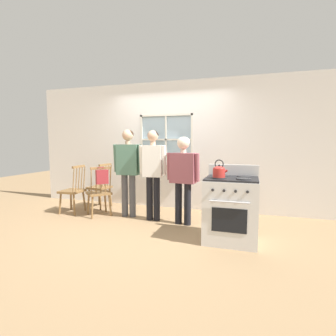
{
  "coord_description": "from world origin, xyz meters",
  "views": [
    {
      "loc": [
        1.66,
        -4.0,
        1.42
      ],
      "look_at": [
        0.36,
        0.08,
        1.0
      ],
      "focal_mm": 28.0,
      "sensor_mm": 36.0,
      "label": 1
    }
  ],
  "objects_px": {
    "person_teen_center": "(153,167)",
    "kettle": "(219,171)",
    "chair_center_cluster": "(73,191)",
    "chair_near_wall": "(100,187)",
    "person_adult_right": "(183,171)",
    "person_elderly_left": "(128,164)",
    "stove": "(231,209)",
    "handbag": "(102,176)",
    "potted_plant": "(166,161)",
    "chair_by_window": "(99,193)"
  },
  "relations": [
    {
      "from": "kettle",
      "to": "handbag",
      "type": "height_order",
      "value": "kettle"
    },
    {
      "from": "chair_near_wall",
      "to": "potted_plant",
      "type": "distance_m",
      "value": 1.55
    },
    {
      "from": "person_elderly_left",
      "to": "stove",
      "type": "bearing_deg",
      "value": -22.73
    },
    {
      "from": "chair_center_cluster",
      "to": "person_teen_center",
      "type": "relative_size",
      "value": 0.59
    },
    {
      "from": "kettle",
      "to": "potted_plant",
      "type": "xyz_separation_m",
      "value": [
        -1.31,
        1.67,
        -0.01
      ]
    },
    {
      "from": "chair_center_cluster",
      "to": "person_adult_right",
      "type": "xyz_separation_m",
      "value": [
        2.3,
        -0.05,
        0.49
      ]
    },
    {
      "from": "chair_center_cluster",
      "to": "kettle",
      "type": "relative_size",
      "value": 3.9
    },
    {
      "from": "chair_near_wall",
      "to": "kettle",
      "type": "relative_size",
      "value": 3.9
    },
    {
      "from": "chair_center_cluster",
      "to": "kettle",
      "type": "xyz_separation_m",
      "value": [
        2.98,
        -0.73,
        0.58
      ]
    },
    {
      "from": "handbag",
      "to": "person_elderly_left",
      "type": "bearing_deg",
      "value": 34.87
    },
    {
      "from": "chair_near_wall",
      "to": "stove",
      "type": "relative_size",
      "value": 0.89
    },
    {
      "from": "chair_by_window",
      "to": "person_teen_center",
      "type": "xyz_separation_m",
      "value": [
        1.1,
        0.04,
        0.54
      ]
    },
    {
      "from": "kettle",
      "to": "potted_plant",
      "type": "height_order",
      "value": "potted_plant"
    },
    {
      "from": "chair_by_window",
      "to": "person_adult_right",
      "type": "xyz_separation_m",
      "value": [
        1.68,
        -0.03,
        0.49
      ]
    },
    {
      "from": "person_teen_center",
      "to": "kettle",
      "type": "xyz_separation_m",
      "value": [
        1.26,
        -0.74,
        0.05
      ]
    },
    {
      "from": "chair_center_cluster",
      "to": "person_teen_center",
      "type": "distance_m",
      "value": 1.8
    },
    {
      "from": "chair_center_cluster",
      "to": "chair_near_wall",
      "type": "bearing_deg",
      "value": 150.57
    },
    {
      "from": "person_teen_center",
      "to": "kettle",
      "type": "relative_size",
      "value": 6.61
    },
    {
      "from": "chair_near_wall",
      "to": "person_adult_right",
      "type": "distance_m",
      "value": 2.16
    },
    {
      "from": "chair_center_cluster",
      "to": "kettle",
      "type": "distance_m",
      "value": 3.12
    },
    {
      "from": "chair_by_window",
      "to": "person_elderly_left",
      "type": "height_order",
      "value": "person_elderly_left"
    },
    {
      "from": "person_elderly_left",
      "to": "kettle",
      "type": "relative_size",
      "value": 6.7
    },
    {
      "from": "chair_near_wall",
      "to": "person_teen_center",
      "type": "relative_size",
      "value": 0.59
    },
    {
      "from": "person_teen_center",
      "to": "handbag",
      "type": "height_order",
      "value": "person_teen_center"
    },
    {
      "from": "person_teen_center",
      "to": "kettle",
      "type": "distance_m",
      "value": 1.47
    },
    {
      "from": "handbag",
      "to": "person_teen_center",
      "type": "bearing_deg",
      "value": 12.11
    },
    {
      "from": "person_adult_right",
      "to": "stove",
      "type": "xyz_separation_m",
      "value": [
        0.85,
        -0.54,
        -0.46
      ]
    },
    {
      "from": "chair_near_wall",
      "to": "stove",
      "type": "distance_m",
      "value": 3.08
    },
    {
      "from": "chair_center_cluster",
      "to": "potted_plant",
      "type": "distance_m",
      "value": 2.0
    },
    {
      "from": "person_teen_center",
      "to": "potted_plant",
      "type": "distance_m",
      "value": 0.93
    },
    {
      "from": "handbag",
      "to": "person_adult_right",
      "type": "bearing_deg",
      "value": 4.91
    },
    {
      "from": "potted_plant",
      "to": "chair_by_window",
      "type": "bearing_deg",
      "value": -137.52
    },
    {
      "from": "person_elderly_left",
      "to": "person_adult_right",
      "type": "bearing_deg",
      "value": -10.9
    },
    {
      "from": "kettle",
      "to": "person_teen_center",
      "type": "bearing_deg",
      "value": 149.53
    },
    {
      "from": "chair_near_wall",
      "to": "handbag",
      "type": "xyz_separation_m",
      "value": [
        0.5,
        -0.72,
        0.35
      ]
    },
    {
      "from": "person_elderly_left",
      "to": "person_adult_right",
      "type": "distance_m",
      "value": 1.12
    },
    {
      "from": "person_elderly_left",
      "to": "potted_plant",
      "type": "height_order",
      "value": "person_elderly_left"
    },
    {
      "from": "chair_by_window",
      "to": "stove",
      "type": "xyz_separation_m",
      "value": [
        2.53,
        -0.57,
        0.03
      ]
    },
    {
      "from": "person_elderly_left",
      "to": "stove",
      "type": "height_order",
      "value": "person_elderly_left"
    },
    {
      "from": "kettle",
      "to": "potted_plant",
      "type": "relative_size",
      "value": 0.81
    },
    {
      "from": "chair_by_window",
      "to": "potted_plant",
      "type": "xyz_separation_m",
      "value": [
        1.06,
        0.97,
        0.57
      ]
    },
    {
      "from": "chair_by_window",
      "to": "potted_plant",
      "type": "height_order",
      "value": "potted_plant"
    },
    {
      "from": "chair_center_cluster",
      "to": "potted_plant",
      "type": "bearing_deg",
      "value": 117.64
    },
    {
      "from": "chair_near_wall",
      "to": "handbag",
      "type": "bearing_deg",
      "value": 42.54
    },
    {
      "from": "person_adult_right",
      "to": "handbag",
      "type": "height_order",
      "value": "person_adult_right"
    },
    {
      "from": "chair_center_cluster",
      "to": "stove",
      "type": "xyz_separation_m",
      "value": [
        3.15,
        -0.59,
        0.03
      ]
    },
    {
      "from": "chair_by_window",
      "to": "kettle",
      "type": "xyz_separation_m",
      "value": [
        2.37,
        -0.7,
        0.58
      ]
    },
    {
      "from": "chair_by_window",
      "to": "chair_center_cluster",
      "type": "relative_size",
      "value": 1.0
    },
    {
      "from": "person_teen_center",
      "to": "potted_plant",
      "type": "xyz_separation_m",
      "value": [
        -0.05,
        0.93,
        0.04
      ]
    },
    {
      "from": "chair_center_cluster",
      "to": "person_elderly_left",
      "type": "distance_m",
      "value": 1.32
    }
  ]
}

